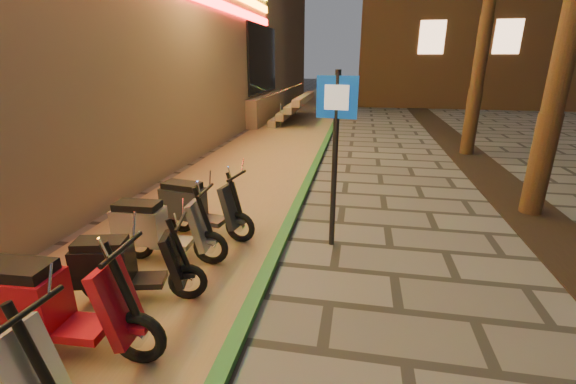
% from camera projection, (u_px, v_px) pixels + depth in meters
% --- Properties ---
extents(parking_strip, '(3.40, 60.00, 0.01)m').
position_uv_depth(parking_strip, '(260.00, 160.00, 11.35)').
color(parking_strip, '#8C7251').
rests_on(parking_strip, ground).
extents(green_curb, '(0.18, 60.00, 0.10)m').
position_uv_depth(green_curb, '(317.00, 161.00, 11.04)').
color(green_curb, '#24612B').
rests_on(green_curb, ground).
extents(pedestrian_sign, '(0.59, 0.12, 2.70)m').
position_uv_depth(pedestrian_sign, '(336.00, 137.00, 5.64)').
color(pedestrian_sign, black).
rests_on(pedestrian_sign, ground).
extents(scooter_7, '(1.85, 0.65, 1.30)m').
position_uv_depth(scooter_7, '(50.00, 306.00, 3.73)').
color(scooter_7, black).
rests_on(scooter_7, ground).
extents(scooter_8, '(1.55, 0.75, 1.09)m').
position_uv_depth(scooter_8, '(124.00, 267.00, 4.61)').
color(scooter_8, black).
rests_on(scooter_8, ground).
extents(scooter_9, '(1.67, 0.59, 1.18)m').
position_uv_depth(scooter_9, '(157.00, 229.00, 5.56)').
color(scooter_9, black).
rests_on(scooter_9, ground).
extents(scooter_10, '(1.67, 0.70, 1.17)m').
position_uv_depth(scooter_10, '(197.00, 207.00, 6.39)').
color(scooter_10, black).
rests_on(scooter_10, ground).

